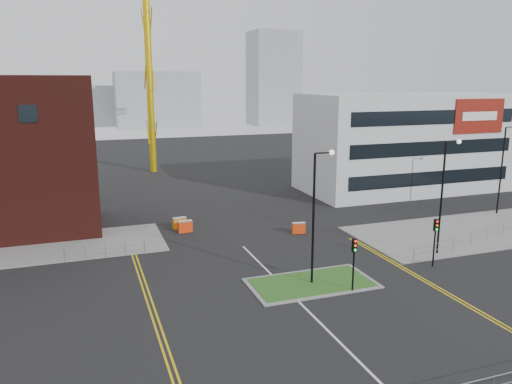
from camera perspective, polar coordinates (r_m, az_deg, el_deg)
ground at (r=27.68m, az=9.98°, el=-16.98°), size 200.00×200.00×0.00m
pavement_right at (r=50.64m, az=24.15°, el=-3.99°), size 24.00×10.00×0.12m
island_kerb at (r=34.85m, az=6.38°, el=-10.32°), size 8.60×4.60×0.08m
grass_island at (r=34.85m, az=6.38°, el=-10.29°), size 8.00×4.00×0.12m
office_block at (r=65.59m, az=16.42°, el=5.50°), size 25.00×12.20×12.00m
streetlamp_island at (r=33.23m, az=6.95°, el=-1.70°), size 1.46×0.36×9.18m
streetlamp_right_near at (r=41.40m, az=20.75°, el=0.42°), size 1.46×0.36×9.18m
streetlamp_right_far at (r=56.62m, az=26.46°, el=3.02°), size 1.46×0.36×9.18m
traffic_light_island at (r=33.18m, az=11.15°, el=-7.01°), size 0.28×0.33×3.65m
traffic_light_right at (r=39.19m, az=19.82°, el=-4.47°), size 0.28×0.33×3.65m
railing_left at (r=40.88m, az=-16.85°, el=-6.24°), size 6.05×0.05×1.10m
railing_right at (r=47.72m, az=24.96°, el=-4.14°), size 19.05×5.05×1.10m
centre_line at (r=29.21m, az=8.00°, el=-15.21°), size 0.15×30.00×0.01m
yellow_left_a at (r=33.81m, az=-12.59°, el=-11.38°), size 0.12×24.00×0.01m
yellow_left_b at (r=33.84m, az=-12.08°, el=-11.33°), size 0.12×24.00×0.01m
yellow_right_a at (r=37.07m, az=18.42°, el=-9.54°), size 0.12×20.00×0.01m
yellow_right_b at (r=37.24m, az=18.79°, el=-9.46°), size 0.12×20.00×0.01m
skyline_b at (r=152.52m, az=-11.26°, el=10.32°), size 24.00×12.00×16.00m
skyline_c at (r=156.61m, az=2.01°, el=12.81°), size 14.00×12.00×28.00m
skyline_d at (r=161.02m, az=-18.19°, el=9.34°), size 30.00×12.00×12.00m
barrier_left at (r=46.07m, az=-8.10°, el=-3.87°), size 1.34×0.57×1.09m
barrier_mid at (r=47.36m, az=-8.73°, el=-3.46°), size 1.30×0.60×1.05m
barrier_right at (r=45.50m, az=4.89°, el=-4.06°), size 1.24×0.59×1.00m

